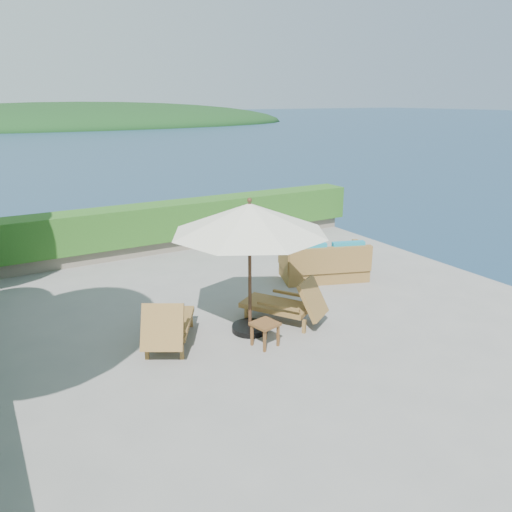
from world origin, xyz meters
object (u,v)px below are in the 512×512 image
patio_umbrella (250,220)px  lounge_left (168,325)px  wicker_loveseat (325,264)px  side_table (265,327)px  lounge_right (288,304)px

patio_umbrella → lounge_left: size_ratio=1.70×
lounge_left → wicker_loveseat: (4.44, 1.35, -0.02)m
patio_umbrella → side_table: 1.88m
lounge_right → wicker_loveseat: wicker_loveseat is taller
wicker_loveseat → lounge_left: bearing=-143.5°
lounge_left → lounge_right: (2.33, -0.24, -0.01)m
lounge_left → wicker_loveseat: bearing=46.8°
wicker_loveseat → lounge_right: bearing=-123.4°
lounge_right → wicker_loveseat: 2.64m
patio_umbrella → lounge_left: 2.31m
patio_umbrella → lounge_left: (-1.52, 0.20, -1.73)m
patio_umbrella → lounge_right: bearing=-2.9°
lounge_left → side_table: size_ratio=3.66×
lounge_right → side_table: bearing=-178.0°
lounge_left → lounge_right: 2.35m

